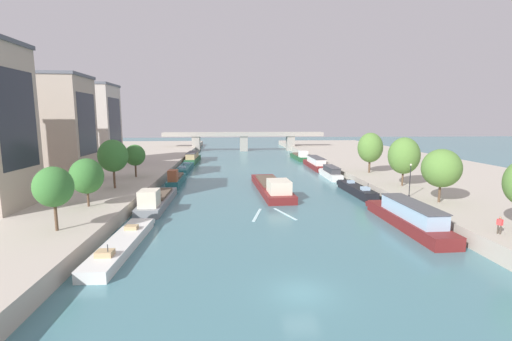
# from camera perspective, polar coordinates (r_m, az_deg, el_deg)

# --- Properties ---
(ground_plane) EXTENTS (400.00, 400.00, 0.00)m
(ground_plane) POSITION_cam_1_polar(r_m,az_deg,el_deg) (26.52, 7.36, -19.00)
(ground_plane) COLOR teal
(quay_left) EXTENTS (36.00, 170.00, 1.72)m
(quay_left) POSITION_cam_1_polar(r_m,az_deg,el_deg) (84.57, -25.30, -0.02)
(quay_left) COLOR #B7AD9E
(quay_left) RESTS_ON ground
(quay_right) EXTENTS (36.00, 170.00, 1.72)m
(quay_right) POSITION_cam_1_polar(r_m,az_deg,el_deg) (88.58, 23.02, 0.47)
(quay_right) COLOR #B7AD9E
(quay_right) RESTS_ON ground
(barge_midriver) EXTENTS (5.41, 22.02, 3.06)m
(barge_midriver) POSITION_cam_1_polar(r_m,az_deg,el_deg) (58.79, 2.56, -2.57)
(barge_midriver) COLOR maroon
(barge_midriver) RESTS_ON ground
(wake_behind_barge) EXTENTS (5.59, 6.06, 0.03)m
(wake_behind_barge) POSITION_cam_1_polar(r_m,az_deg,el_deg) (45.41, 2.44, -7.08)
(wake_behind_barge) COLOR silver
(wake_behind_barge) RESTS_ON ground
(moored_boat_left_far) EXTENTS (2.97, 15.13, 2.08)m
(moored_boat_left_far) POSITION_cam_1_polar(r_m,az_deg,el_deg) (36.11, -20.76, -10.97)
(moored_boat_left_far) COLOR silver
(moored_boat_left_far) RESTS_ON ground
(moored_boat_left_near) EXTENTS (3.22, 15.49, 3.19)m
(moored_boat_left_near) POSITION_cam_1_polar(r_m,az_deg,el_deg) (51.14, -15.74, -4.55)
(moored_boat_left_near) COLOR gray
(moored_boat_left_near) RESTS_ON ground
(moored_boat_left_gap_after) EXTENTS (2.15, 12.02, 3.28)m
(moored_boat_left_gap_after) POSITION_cam_1_polar(r_m,az_deg,el_deg) (66.36, -12.76, -1.43)
(moored_boat_left_gap_after) COLOR #23666B
(moored_boat_left_gap_after) RESTS_ON ground
(moored_boat_left_end) EXTENTS (2.77, 15.56, 2.27)m
(moored_boat_left_end) POSITION_cam_1_polar(r_m,az_deg,el_deg) (83.76, -11.39, 0.38)
(moored_boat_left_end) COLOR #23666B
(moored_boat_left_end) RESTS_ON ground
(moored_boat_left_second) EXTENTS (3.27, 15.80, 2.84)m
(moored_boat_left_second) POSITION_cam_1_polar(r_m,az_deg,el_deg) (99.34, -10.19, 2.01)
(moored_boat_left_second) COLOR #235633
(moored_boat_left_second) RESTS_ON ground
(moored_boat_right_downstream) EXTENTS (3.25, 16.48, 2.98)m
(moored_boat_right_downstream) POSITION_cam_1_polar(r_m,az_deg,el_deg) (43.43, 23.39, -6.84)
(moored_boat_right_downstream) COLOR maroon
(moored_boat_right_downstream) RESTS_ON ground
(moored_boat_right_far) EXTENTS (2.58, 12.98, 2.40)m
(moored_boat_right_far) POSITION_cam_1_polar(r_m,az_deg,el_deg) (59.73, 15.84, -2.95)
(moored_boat_right_far) COLOR black
(moored_boat_right_far) RESTS_ON ground
(moored_boat_right_upstream) EXTENTS (2.36, 11.24, 2.47)m
(moored_boat_right_upstream) POSITION_cam_1_polar(r_m,az_deg,el_deg) (73.90, 11.96, -0.37)
(moored_boat_right_upstream) COLOR silver
(moored_boat_right_upstream) RESTS_ON ground
(moored_boat_right_lone) EXTENTS (3.04, 16.91, 2.76)m
(moored_boat_right_lone) POSITION_cam_1_polar(r_m,az_deg,el_deg) (87.92, 9.56, 1.17)
(moored_boat_right_lone) COLOR maroon
(moored_boat_right_lone) RESTS_ON ground
(moored_boat_right_gap_after) EXTENTS (3.34, 15.05, 2.90)m
(moored_boat_right_gap_after) POSITION_cam_1_polar(r_m,az_deg,el_deg) (105.26, 7.09, 2.28)
(moored_boat_right_gap_after) COLOR #235633
(moored_boat_right_gap_after) RESTS_ON ground
(tree_left_third) EXTENTS (3.49, 3.49, 6.07)m
(tree_left_third) POSITION_cam_1_polar(r_m,az_deg,el_deg) (37.62, -29.89, -2.31)
(tree_left_third) COLOR brown
(tree_left_third) RESTS_ON quay_left
(tree_left_by_lamp) EXTENTS (3.86, 3.86, 5.78)m
(tree_left_by_lamp) POSITION_cam_1_polar(r_m,az_deg,el_deg) (46.23, -25.67, -0.81)
(tree_left_by_lamp) COLOR brown
(tree_left_by_lamp) RESTS_ON quay_left
(tree_left_nearest) EXTENTS (4.33, 4.33, 7.30)m
(tree_left_nearest) POSITION_cam_1_polar(r_m,az_deg,el_deg) (56.63, -22.08, 2.21)
(tree_left_nearest) COLOR brown
(tree_left_nearest) RESTS_ON quay_left
(tree_left_far) EXTENTS (3.58, 3.58, 5.79)m
(tree_left_far) POSITION_cam_1_polar(r_m,az_deg,el_deg) (66.27, -18.95, 2.34)
(tree_left_far) COLOR brown
(tree_left_far) RESTS_ON quay_left
(tree_right_distant) EXTENTS (4.67, 4.67, 6.69)m
(tree_right_distant) POSITION_cam_1_polar(r_m,az_deg,el_deg) (49.38, 27.73, 0.33)
(tree_right_distant) COLOR brown
(tree_right_distant) RESTS_ON quay_right
(tree_right_past_mid) EXTENTS (4.74, 4.74, 7.52)m
(tree_right_past_mid) POSITION_cam_1_polar(r_m,az_deg,el_deg) (59.04, 22.76, 2.21)
(tree_right_past_mid) COLOR brown
(tree_right_past_mid) RESTS_ON quay_right
(tree_right_far) EXTENTS (4.70, 4.70, 7.68)m
(tree_right_far) POSITION_cam_1_polar(r_m,az_deg,el_deg) (71.06, 17.95, 3.53)
(tree_right_far) COLOR brown
(tree_right_far) RESTS_ON quay_right
(lamppost_right_bank) EXTENTS (0.28, 0.28, 4.45)m
(lamppost_right_bank) POSITION_cam_1_polar(r_m,az_deg,el_deg) (51.47, 23.61, -1.21)
(lamppost_right_bank) COLOR black
(lamppost_right_bank) RESTS_ON quay_right
(building_left_far_end) EXTENTS (14.90, 9.32, 17.64)m
(building_left_far_end) POSITION_cam_1_polar(r_m,az_deg,el_deg) (69.54, -31.13, 5.93)
(building_left_far_end) COLOR #A89989
(building_left_far_end) RESTS_ON quay_left
(building_left_middle) EXTENTS (10.98, 10.20, 18.00)m
(building_left_middle) POSITION_cam_1_polar(r_m,az_deg,el_deg) (88.55, -25.07, 6.76)
(building_left_middle) COLOR #BCB2A8
(building_left_middle) RESTS_ON quay_left
(bridge_far) EXTENTS (58.98, 4.40, 6.92)m
(bridge_far) POSITION_cam_1_polar(r_m,az_deg,el_deg) (131.21, -2.00, 5.09)
(bridge_far) COLOR #9E998E
(bridge_far) RESTS_ON ground
(person_on_quay) EXTENTS (0.37, 0.44, 1.62)m
(person_on_quay) POSITION_cam_1_polar(r_m,az_deg,el_deg) (39.28, 34.65, -7.13)
(person_on_quay) COLOR #473D33
(person_on_quay) RESTS_ON quay_right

